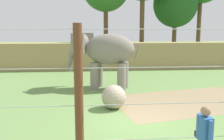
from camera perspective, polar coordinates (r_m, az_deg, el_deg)
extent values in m
plane|color=#6B8E4C|center=(9.42, 6.70, -11.45)|extent=(120.00, 120.00, 0.00)
cube|color=#937F5B|center=(12.39, 16.58, -6.68)|extent=(7.55, 5.47, 0.01)
cube|color=tan|center=(21.37, 0.05, 3.20)|extent=(36.00, 1.80, 2.18)
cylinder|color=gray|center=(14.06, -3.93, -1.37)|extent=(0.47, 0.47, 1.48)
cylinder|color=gray|center=(14.83, -3.00, -0.81)|extent=(0.47, 0.47, 1.48)
cylinder|color=gray|center=(13.69, 2.14, -1.64)|extent=(0.47, 0.47, 1.48)
cylinder|color=gray|center=(14.48, 2.77, -1.05)|extent=(0.47, 0.47, 1.48)
ellipsoid|color=gray|center=(14.05, -0.54, 4.66)|extent=(3.08, 2.27, 1.69)
ellipsoid|color=gray|center=(14.55, -7.20, 5.91)|extent=(1.36, 1.43, 1.22)
cube|color=gray|center=(13.91, -7.71, 5.76)|extent=(0.77, 0.73, 1.17)
cube|color=gray|center=(15.11, -5.97, 6.05)|extent=(0.96, 0.22, 1.17)
cylinder|color=gray|center=(14.74, -8.82, 4.22)|extent=(0.60, 0.48, 0.66)
cylinder|color=gray|center=(14.84, -9.24, 2.43)|extent=(0.44, 0.38, 0.62)
cylinder|color=gray|center=(14.93, -9.49, 0.77)|extent=(0.27, 0.27, 0.58)
cylinder|color=gray|center=(13.77, 5.69, 4.08)|extent=(0.34, 0.20, 0.85)
sphere|color=tan|center=(10.69, 0.40, -6.02)|extent=(1.01, 1.01, 1.01)
cylinder|color=brown|center=(6.07, -7.42, -6.05)|extent=(0.21, 0.21, 3.44)
cylinder|color=#B7B7BC|center=(6.69, 11.68, -14.71)|extent=(12.89, 0.02, 0.02)
cylinder|color=#B7B7BC|center=(6.38, 11.95, -7.34)|extent=(12.89, 0.02, 0.02)
cylinder|color=#B7B7BC|center=(6.19, 12.22, 0.63)|extent=(12.89, 0.02, 0.02)
cylinder|color=#B7B7BC|center=(6.13, 12.50, 8.93)|extent=(12.89, 0.02, 0.02)
cube|color=#3366B2|center=(6.04, 20.01, -12.23)|extent=(0.24, 0.37, 0.56)
sphere|color=#A87A5B|center=(5.90, 20.22, -8.60)|extent=(0.22, 0.22, 0.22)
cylinder|color=#3366B2|center=(5.84, 21.13, -13.02)|extent=(0.09, 0.09, 0.54)
cylinder|color=#3366B2|center=(6.23, 18.96, -11.48)|extent=(0.09, 0.09, 0.54)
cube|color=black|center=(6.29, 18.10, -13.38)|extent=(0.02, 0.07, 0.14)
cylinder|color=brown|center=(25.64, -1.39, 7.82)|extent=(0.44, 0.44, 5.42)
cylinder|color=brown|center=(27.75, 13.67, 6.11)|extent=(0.44, 0.44, 3.91)
ellipsoid|color=#1E511E|center=(27.83, 13.98, 14.10)|extent=(4.52, 4.52, 4.74)
cylinder|color=brown|center=(25.17, 6.68, 8.86)|extent=(0.44, 0.44, 6.41)
cylinder|color=brown|center=(29.18, 18.80, 8.57)|extent=(0.44, 0.44, 6.50)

